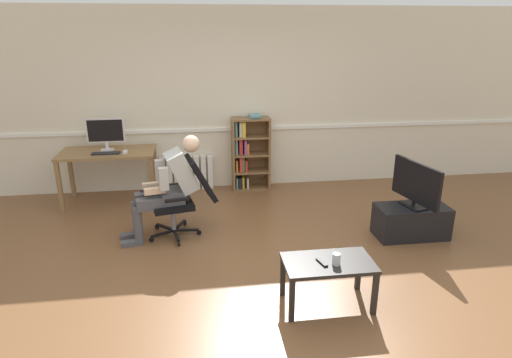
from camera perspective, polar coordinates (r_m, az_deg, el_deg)
name	(u,v)px	position (r m, az deg, el deg)	size (l,w,h in m)	color
ground_plane	(253,269)	(4.66, -0.41, -11.68)	(18.00, 18.00, 0.00)	brown
back_wall	(230,101)	(6.72, -3.42, 10.18)	(12.00, 0.13, 2.70)	beige
computer_desk	(108,158)	(6.48, -18.74, 2.58)	(1.30, 0.68, 0.76)	olive
imac_monitor	(106,132)	(6.47, -19.03, 5.83)	(0.52, 0.14, 0.45)	silver
keyboard	(106,153)	(6.32, -18.99, 3.20)	(0.37, 0.12, 0.02)	black
computer_mouse	(125,152)	(6.29, -16.67, 3.43)	(0.06, 0.10, 0.03)	white
bookshelf	(248,153)	(6.70, -1.06, 3.43)	(0.58, 0.29, 1.17)	brown
radiator	(183,173)	(6.85, -9.45, 0.79)	(0.91, 0.08, 0.53)	white
office_chair	(185,194)	(5.27, -9.20, -1.89)	(0.84, 0.64, 0.96)	black
person_seated	(168,185)	(5.20, -11.34, -0.77)	(1.00, 0.50, 1.22)	#4C4C51
tv_stand	(411,221)	(5.58, 19.58, -5.21)	(0.84, 0.41, 0.39)	black
tv_screen	(416,184)	(5.41, 20.14, -0.63)	(0.26, 0.77, 0.54)	black
coffee_table	(328,268)	(4.00, 9.40, -11.34)	(0.80, 0.46, 0.44)	black
drinking_glass	(336,259)	(3.91, 10.44, -10.22)	(0.07, 0.07, 0.10)	silver
spare_remote	(322,262)	(3.93, 8.58, -10.69)	(0.04, 0.15, 0.02)	black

